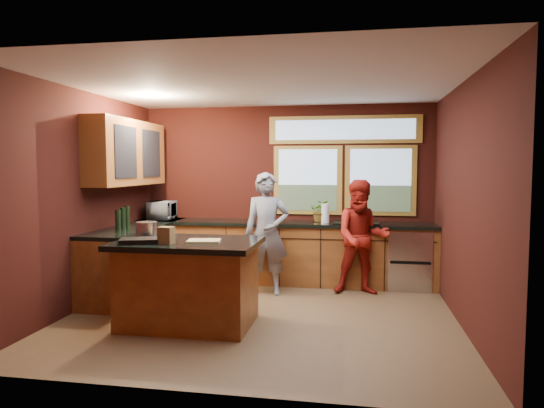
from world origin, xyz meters
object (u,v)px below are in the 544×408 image
(person_grey, at_px, (267,234))
(stock_pot, at_px, (147,230))
(island, at_px, (188,282))
(cutting_board, at_px, (204,241))
(person_red, at_px, (362,237))

(person_grey, relative_size, stock_pot, 7.00)
(island, bearing_deg, person_grey, 66.97)
(person_grey, xyz_separation_m, cutting_board, (-0.42, -1.50, 0.11))
(person_red, bearing_deg, stock_pot, -153.60)
(island, relative_size, stock_pot, 6.46)
(person_red, relative_size, stock_pot, 6.59)
(cutting_board, bearing_deg, stock_pot, 165.07)
(person_red, xyz_separation_m, cutting_board, (-1.71, -1.72, 0.16))
(person_red, bearing_deg, person_grey, -175.68)
(person_grey, distance_m, cutting_board, 1.56)
(cutting_board, relative_size, stock_pot, 1.46)
(person_red, height_order, cutting_board, person_red)
(person_red, height_order, stock_pot, person_red)
(person_grey, xyz_separation_m, stock_pot, (-1.17, -1.30, 0.19))
(person_red, bearing_deg, cutting_board, -140.13)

